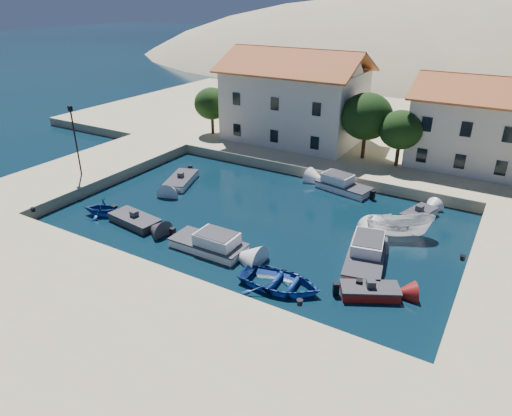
# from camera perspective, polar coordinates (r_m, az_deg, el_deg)

# --- Properties ---
(ground) EXTENTS (400.00, 400.00, 0.00)m
(ground) POSITION_cam_1_polar(r_m,az_deg,el_deg) (28.46, -10.19, -9.28)
(ground) COLOR black
(ground) RESTS_ON ground
(quay_south) EXTENTS (52.00, 12.00, 1.00)m
(quay_south) POSITION_cam_1_polar(r_m,az_deg,el_deg) (24.97, -19.44, -14.71)
(quay_south) COLOR #CBBD8B
(quay_south) RESTS_ON ground
(quay_west) EXTENTS (8.00, 20.00, 1.00)m
(quay_west) POSITION_cam_1_polar(r_m,az_deg,el_deg) (47.01, -20.19, 4.51)
(quay_west) COLOR #CBBD8B
(quay_west) RESTS_ON ground
(quay_north) EXTENTS (80.00, 36.00, 1.00)m
(quay_north) POSITION_cam_1_polar(r_m,az_deg,el_deg) (59.07, 16.12, 9.15)
(quay_north) COLOR #CBBD8B
(quay_north) RESTS_ON ground
(building_left) EXTENTS (14.70, 9.45, 9.70)m
(building_left) POSITION_cam_1_polar(r_m,az_deg,el_deg) (51.32, 4.84, 13.96)
(building_left) COLOR beige
(building_left) RESTS_ON quay_north
(building_mid) EXTENTS (10.50, 8.40, 8.30)m
(building_mid) POSITION_cam_1_polar(r_m,az_deg,el_deg) (47.65, 25.46, 9.86)
(building_mid) COLOR beige
(building_mid) RESTS_ON quay_north
(trees) EXTENTS (37.30, 5.30, 6.45)m
(trees) POSITION_cam_1_polar(r_m,az_deg,el_deg) (45.61, 15.42, 10.29)
(trees) COLOR #382314
(trees) RESTS_ON quay_north
(lamppost) EXTENTS (0.35, 0.25, 6.22)m
(lamppost) POSITION_cam_1_polar(r_m,az_deg,el_deg) (43.46, -21.73, 8.57)
(lamppost) COLOR black
(lamppost) RESTS_ON quay_west
(bollards) EXTENTS (29.36, 9.56, 0.30)m
(bollards) POSITION_cam_1_polar(r_m,az_deg,el_deg) (29.00, -1.16, -5.42)
(bollards) COLOR black
(bollards) RESTS_ON ground
(motorboat_grey_sw) EXTENTS (4.40, 2.37, 1.25)m
(motorboat_grey_sw) POSITION_cam_1_polar(r_m,az_deg,el_deg) (35.92, -14.89, -1.48)
(motorboat_grey_sw) COLOR #36353B
(motorboat_grey_sw) RESTS_ON ground
(cabin_cruiser_south) EXTENTS (5.33, 2.29, 1.60)m
(cabin_cruiser_south) POSITION_cam_1_polar(r_m,az_deg,el_deg) (31.42, -5.99, -4.39)
(cabin_cruiser_south) COLOR white
(cabin_cruiser_south) RESTS_ON ground
(rowboat_south) EXTENTS (5.38, 4.08, 1.05)m
(rowboat_south) POSITION_cam_1_polar(r_m,az_deg,el_deg) (27.75, 2.98, -9.86)
(rowboat_south) COLOR navy
(rowboat_south) RESTS_ON ground
(motorboat_red_se) EXTENTS (3.67, 2.89, 1.25)m
(motorboat_red_se) POSITION_cam_1_polar(r_m,az_deg,el_deg) (27.66, 14.05, -10.08)
(motorboat_red_se) COLOR maroon
(motorboat_red_se) RESTS_ON ground
(cabin_cruiser_east) EXTENTS (3.46, 6.13, 1.60)m
(cabin_cruiser_east) POSITION_cam_1_polar(r_m,az_deg,el_deg) (30.62, 13.56, -5.87)
(cabin_cruiser_east) COLOR white
(cabin_cruiser_east) RESTS_ON ground
(boat_east) EXTENTS (5.11, 3.92, 1.87)m
(boat_east) POSITION_cam_1_polar(r_m,az_deg,el_deg) (34.70, 17.35, -3.35)
(boat_east) COLOR white
(boat_east) RESTS_ON ground
(motorboat_white_ne) EXTENTS (2.45, 3.56, 1.25)m
(motorboat_white_ne) POSITION_cam_1_polar(r_m,az_deg,el_deg) (37.80, 19.67, -0.76)
(motorboat_white_ne) COLOR white
(motorboat_white_ne) RESTS_ON ground
(rowboat_west) EXTENTS (3.75, 3.56, 1.55)m
(rowboat_west) POSITION_cam_1_polar(r_m,az_deg,el_deg) (38.22, -18.54, -0.79)
(rowboat_west) COLOR navy
(rowboat_west) RESTS_ON ground
(motorboat_white_west) EXTENTS (3.37, 4.90, 1.25)m
(motorboat_white_west) POSITION_cam_1_polar(r_m,az_deg,el_deg) (42.72, -9.35, 3.44)
(motorboat_white_west) COLOR white
(motorboat_white_west) RESTS_ON ground
(cabin_cruiser_north) EXTENTS (5.21, 3.01, 1.60)m
(cabin_cruiser_north) POSITION_cam_1_polar(r_m,az_deg,el_deg) (41.23, 10.91, 2.77)
(cabin_cruiser_north) COLOR white
(cabin_cruiser_north) RESTS_ON ground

